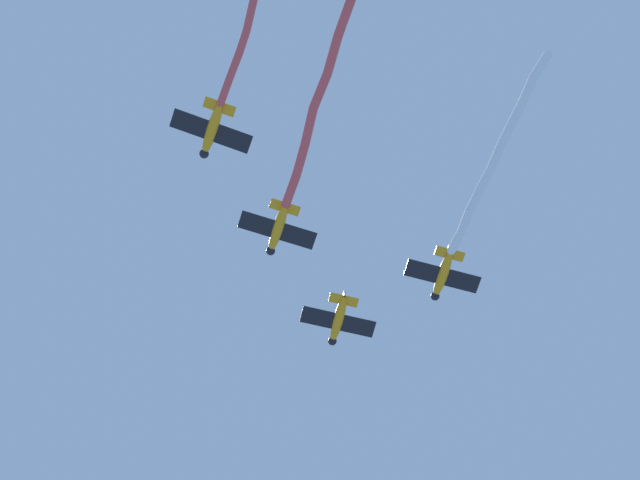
{
  "coord_description": "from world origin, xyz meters",
  "views": [
    {
      "loc": [
        25.16,
        36.02,
        2.25
      ],
      "look_at": [
        11.11,
        12.29,
        78.14
      ],
      "focal_mm": 46.23,
      "sensor_mm": 36.0,
      "label": 1
    }
  ],
  "objects_px": {
    "airplane_lead": "(338,321)",
    "airplane_left_wing": "(278,229)",
    "airplane_slot": "(212,130)",
    "airplane_right_wing": "(442,275)"
  },
  "relations": [
    {
      "from": "airplane_left_wing",
      "to": "airplane_right_wing",
      "type": "height_order",
      "value": "airplane_right_wing"
    },
    {
      "from": "airplane_lead",
      "to": "airplane_slot",
      "type": "xyz_separation_m",
      "value": [
        20.33,
        10.91,
        -0.3
      ]
    },
    {
      "from": "airplane_lead",
      "to": "airplane_right_wing",
      "type": "relative_size",
      "value": 1.0
    },
    {
      "from": "airplane_lead",
      "to": "airplane_right_wing",
      "type": "bearing_deg",
      "value": -128.85
    },
    {
      "from": "airplane_right_wing",
      "to": "airplane_slot",
      "type": "relative_size",
      "value": 1.0
    },
    {
      "from": "airplane_left_wing",
      "to": "airplane_slot",
      "type": "distance_m",
      "value": 11.54
    },
    {
      "from": "airplane_lead",
      "to": "airplane_left_wing",
      "type": "bearing_deg",
      "value": 135.1
    },
    {
      "from": "airplane_right_wing",
      "to": "airplane_slot",
      "type": "height_order",
      "value": "airplane_right_wing"
    },
    {
      "from": "airplane_right_wing",
      "to": "airplane_slot",
      "type": "bearing_deg",
      "value": 108.33
    },
    {
      "from": "airplane_left_wing",
      "to": "airplane_slot",
      "type": "bearing_deg",
      "value": 130.88
    }
  ]
}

